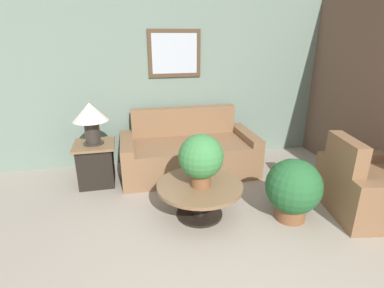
{
  "coord_description": "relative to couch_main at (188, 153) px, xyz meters",
  "views": [
    {
      "loc": [
        -1.02,
        -1.42,
        2.03
      ],
      "look_at": [
        -0.21,
        2.24,
        0.65
      ],
      "focal_mm": 28.0,
      "sensor_mm": 36.0,
      "label": 1
    }
  ],
  "objects": [
    {
      "name": "side_table",
      "position": [
        -1.36,
        -0.1,
        0.0
      ],
      "size": [
        0.55,
        0.55,
        0.61
      ],
      "color": "black",
      "rests_on": "ground_plane"
    },
    {
      "name": "wall_back",
      "position": [
        0.14,
        0.61,
        1.0
      ],
      "size": [
        6.42,
        0.09,
        2.6
      ],
      "color": "slate",
      "rests_on": "ground_plane"
    },
    {
      "name": "potted_plant_on_table",
      "position": [
        -0.12,
        -1.24,
        0.44
      ],
      "size": [
        0.5,
        0.5,
        0.61
      ],
      "color": "brown",
      "rests_on": "coffee_table"
    },
    {
      "name": "couch_main",
      "position": [
        0.0,
        0.0,
        0.0
      ],
      "size": [
        2.02,
        0.98,
        0.94
      ],
      "color": "brown",
      "rests_on": "ground_plane"
    },
    {
      "name": "table_lamp",
      "position": [
        -1.36,
        -0.1,
        0.69
      ],
      "size": [
        0.47,
        0.47,
        0.57
      ],
      "color": "#2D2823",
      "rests_on": "side_table"
    },
    {
      "name": "coffee_table",
      "position": [
        -0.12,
        -1.21,
        -0.01
      ],
      "size": [
        0.99,
        0.99,
        0.41
      ],
      "color": "black",
      "rests_on": "ground_plane"
    },
    {
      "name": "potted_plant_floor",
      "position": [
        0.89,
        -1.51,
        0.08
      ],
      "size": [
        0.63,
        0.63,
        0.73
      ],
      "color": "brown",
      "rests_on": "ground_plane"
    },
    {
      "name": "armchair",
      "position": [
        1.81,
        -1.57,
        0.0
      ],
      "size": [
        1.01,
        1.12,
        0.94
      ],
      "rotation": [
        0.0,
        0.0,
        1.4
      ],
      "color": "brown",
      "rests_on": "ground_plane"
    }
  ]
}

